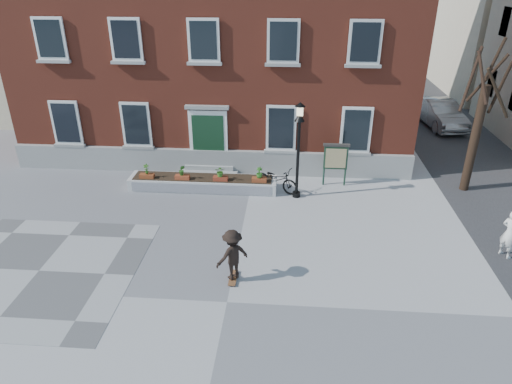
# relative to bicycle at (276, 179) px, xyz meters

# --- Properties ---
(ground) EXTENTS (100.00, 100.00, 0.00)m
(ground) POSITION_rel_bicycle_xyz_m (-1.09, -7.25, -0.52)
(ground) COLOR #9F9FA2
(ground) RESTS_ON ground
(checker_patch) EXTENTS (6.00, 6.00, 0.01)m
(checker_patch) POSITION_rel_bicycle_xyz_m (-7.09, -6.25, -0.51)
(checker_patch) COLOR #545456
(checker_patch) RESTS_ON ground
(bicycle) EXTENTS (2.07, 1.51, 1.04)m
(bicycle) POSITION_rel_bicycle_xyz_m (0.00, 0.00, 0.00)
(bicycle) COLOR black
(bicycle) RESTS_ON ground
(parked_car) EXTENTS (2.26, 4.88, 1.55)m
(parked_car) POSITION_rel_bicycle_xyz_m (9.21, 9.46, 0.26)
(parked_car) COLOR #A7A9AC
(parked_car) RESTS_ON ground
(bystander) EXTENTS (0.65, 0.73, 1.67)m
(bystander) POSITION_rel_bicycle_xyz_m (7.59, -4.25, 0.32)
(bystander) COLOR white
(bystander) RESTS_ON ground
(brick_building) EXTENTS (18.40, 10.85, 12.60)m
(brick_building) POSITION_rel_bicycle_xyz_m (-3.09, 6.73, 5.78)
(brick_building) COLOR brown
(brick_building) RESTS_ON ground
(planter_assembly) EXTENTS (6.20, 1.12, 1.15)m
(planter_assembly) POSITION_rel_bicycle_xyz_m (-3.07, -0.07, -0.21)
(planter_assembly) COLOR silver
(planter_assembly) RESTS_ON ground
(bare_tree) EXTENTS (1.83, 1.83, 6.16)m
(bare_tree) POSITION_rel_bicycle_xyz_m (7.92, 0.76, 2.27)
(bare_tree) COLOR #2F1F14
(bare_tree) RESTS_ON ground
(lamp_post) EXTENTS (0.40, 0.40, 3.93)m
(lamp_post) POSITION_rel_bicycle_xyz_m (0.85, -0.49, 2.02)
(lamp_post) COLOR black
(lamp_post) RESTS_ON ground
(notice_board) EXTENTS (1.10, 0.16, 1.87)m
(notice_board) POSITION_rel_bicycle_xyz_m (2.46, 0.75, 0.74)
(notice_board) COLOR #1B3629
(notice_board) RESTS_ON ground
(skateboarder) EXTENTS (1.19, 1.11, 1.69)m
(skateboarder) POSITION_rel_bicycle_xyz_m (-1.05, -6.19, 0.36)
(skateboarder) COLOR brown
(skateboarder) RESTS_ON ground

